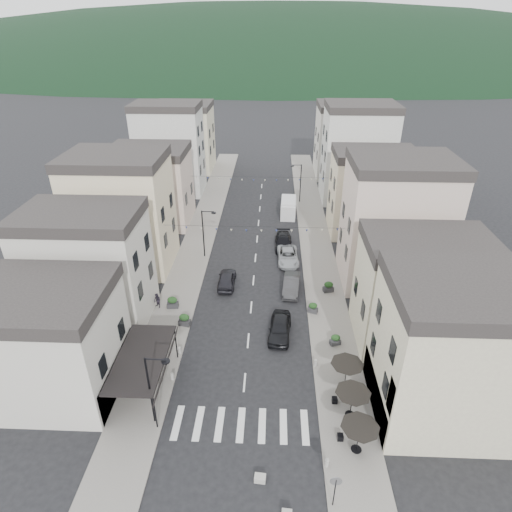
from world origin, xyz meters
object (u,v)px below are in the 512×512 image
Objects in this scene: parked_car_e at (227,279)px; delivery_van at (288,207)px; parked_car_d at (283,242)px; parked_car_c at (288,256)px; pedestrian_a at (150,335)px; parked_car_b at (291,285)px; parked_car_a at (280,328)px; pedestrian_b at (157,301)px.

delivery_van is at bearing -110.07° from parked_car_e.
parked_car_d is at bearing -124.38° from parked_car_e.
delivery_van is (7.00, 19.11, 0.47)m from parked_car_e.
parked_car_c is 8.54m from parked_car_e.
parked_car_b is at bearing 22.74° from pedestrian_a.
parked_car_d reaches higher than parked_car_c.
parked_car_a is 1.02× the size of parked_car_b.
pedestrian_a is at bearing -166.25° from parked_car_a.
parked_car_e is 2.31× the size of pedestrian_a.
parked_car_b reaches higher than parked_car_d.
parked_car_c is at bearing 37.97° from pedestrian_a.
parked_car_b is 0.90× the size of parked_car_c.
pedestrian_a is at bearing -49.09° from pedestrian_b.
pedestrian_b is (-12.52, -13.44, 0.18)m from parked_car_d.
parked_car_d is 0.94× the size of delivery_van.
parked_car_c is (1.03, 13.38, -0.09)m from parked_car_a.
pedestrian_b is at bearing -133.20° from parked_car_d.
parked_car_c is 2.67× the size of pedestrian_a.
parked_car_e is 0.84× the size of delivery_van.
parked_car_b is (1.23, 7.22, -0.05)m from parked_car_a.
delivery_van is 31.53m from pedestrian_a.
pedestrian_a is (-12.71, -28.85, -0.15)m from delivery_van.
parked_car_a is at bearing -4.02° from pedestrian_a.
parked_car_e is at bearing -124.65° from parked_car_d.
parked_car_e is 7.75m from pedestrian_b.
parked_car_e reaches higher than parked_car_d.
parked_car_e is at bearing 129.96° from parked_car_a.
parked_car_a reaches higher than parked_car_e.
parked_car_d is 22.20m from pedestrian_a.
parked_car_b is at bearing -90.26° from parked_car_c.
delivery_van is (0.83, 10.11, 0.50)m from parked_car_d.
parked_car_b is 15.43m from pedestrian_a.
parked_car_d is 10.91m from parked_car_e.
parked_car_a reaches higher than parked_car_d.
pedestrian_b is (-13.19, -3.68, 0.14)m from parked_car_b.
pedestrian_a is at bearing -139.02° from parked_car_b.
delivery_van is 3.39× the size of pedestrian_b.
parked_car_e is 2.84× the size of pedestrian_b.
parked_car_e is (-6.83, 0.77, -0.00)m from parked_car_b.
pedestrian_b is (-13.35, -23.55, -0.33)m from delivery_van.
parked_car_a is 11.45m from pedestrian_a.
pedestrian_a reaches higher than parked_car_a.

